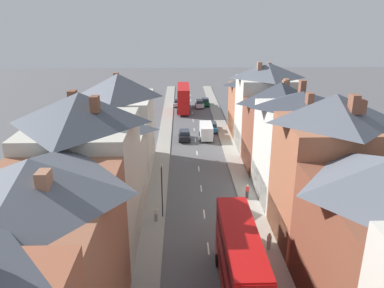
% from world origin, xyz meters
% --- Properties ---
extents(pavement_left, '(2.20, 104.00, 0.14)m').
position_xyz_m(pavement_left, '(-5.10, 38.00, 0.07)').
color(pavement_left, gray).
rests_on(pavement_left, ground).
extents(pavement_right, '(2.20, 104.00, 0.14)m').
position_xyz_m(pavement_right, '(5.10, 38.00, 0.07)').
color(pavement_right, gray).
rests_on(pavement_right, ground).
extents(centre_line_dashes, '(0.14, 97.80, 0.01)m').
position_xyz_m(centre_line_dashes, '(0.00, 36.00, 0.01)').
color(centre_line_dashes, silver).
rests_on(centre_line_dashes, ground).
extents(terrace_row_left, '(8.00, 49.51, 13.82)m').
position_xyz_m(terrace_row_left, '(-10.19, 11.07, 6.28)').
color(terrace_row_left, '#935138').
rests_on(terrace_row_left, ground).
extents(terrace_row_right, '(8.00, 61.51, 13.78)m').
position_xyz_m(terrace_row_right, '(10.19, 18.62, 6.11)').
color(terrace_row_right, beige).
rests_on(terrace_row_right, ground).
extents(double_decker_bus_lead, '(2.74, 10.80, 5.30)m').
position_xyz_m(double_decker_bus_lead, '(1.79, 6.26, 2.82)').
color(double_decker_bus_lead, '#B70F0F').
rests_on(double_decker_bus_lead, ground).
extents(double_decker_bus_mid_street, '(2.74, 10.80, 5.30)m').
position_xyz_m(double_decker_bus_mid_street, '(-1.81, 61.87, 2.82)').
color(double_decker_bus_mid_street, red).
rests_on(double_decker_bus_mid_street, ground).
extents(car_near_blue, '(1.90, 4.45, 1.59)m').
position_xyz_m(car_near_blue, '(3.10, 47.06, 0.81)').
color(car_near_blue, '#236093').
rests_on(car_near_blue, ground).
extents(car_near_silver, '(1.90, 3.94, 1.71)m').
position_xyz_m(car_near_silver, '(3.10, 66.42, 0.86)').
color(car_near_silver, '#144728').
rests_on(car_near_silver, ground).
extents(car_parked_left_a, '(1.90, 3.88, 1.58)m').
position_xyz_m(car_parked_left_a, '(-3.10, 66.02, 0.80)').
color(car_parked_left_a, '#B7BABF').
rests_on(car_parked_left_a, ground).
extents(car_parked_right_a, '(1.90, 4.21, 1.71)m').
position_xyz_m(car_parked_right_a, '(-1.80, 42.13, 0.86)').
color(car_parked_right_a, black).
rests_on(car_parked_right_a, ground).
extents(car_parked_left_b, '(1.90, 4.56, 1.66)m').
position_xyz_m(car_parked_left_b, '(1.80, 64.93, 0.84)').
color(car_parked_left_b, silver).
rests_on(car_parked_left_b, ground).
extents(delivery_van, '(2.20, 5.20, 2.41)m').
position_xyz_m(delivery_van, '(1.80, 42.85, 1.34)').
color(delivery_van, white).
rests_on(delivery_van, ground).
extents(pedestrian_near_right, '(0.36, 0.22, 1.61)m').
position_xyz_m(pedestrian_near_right, '(5.22, 11.51, 1.03)').
color(pedestrian_near_right, gray).
rests_on(pedestrian_near_right, pavement_right).
extents(pedestrian_mid_left, '(0.36, 0.22, 1.61)m').
position_xyz_m(pedestrian_mid_left, '(-4.86, 16.47, 1.03)').
color(pedestrian_mid_left, gray).
rests_on(pedestrian_mid_left, pavement_left).
extents(pedestrian_mid_right, '(0.36, 0.22, 1.61)m').
position_xyz_m(pedestrian_mid_right, '(4.95, 21.16, 1.03)').
color(pedestrian_mid_right, '#23232D').
rests_on(pedestrian_mid_right, pavement_right).
extents(street_lamp, '(0.20, 1.12, 5.50)m').
position_xyz_m(street_lamp, '(-4.25, 17.54, 3.24)').
color(street_lamp, black).
rests_on(street_lamp, ground).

